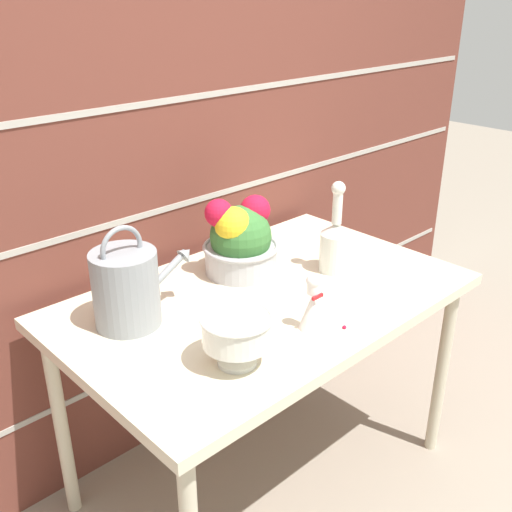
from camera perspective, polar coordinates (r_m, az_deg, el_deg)
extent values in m
plane|color=gray|center=(2.31, 0.72, -20.08)|extent=(12.00, 12.00, 0.00)
cube|color=brown|center=(2.08, -8.48, 9.71)|extent=(3.60, 0.08, 2.20)
cube|color=#A8A399|center=(2.36, -6.74, -8.57)|extent=(3.53, 0.00, 0.02)
cube|color=#A8A399|center=(2.10, -7.52, 4.78)|extent=(3.53, 0.00, 0.02)
cube|color=#A8A399|center=(2.01, -8.09, 14.46)|extent=(3.53, 0.00, 0.02)
cube|color=beige|center=(1.88, 0.83, -4.20)|extent=(1.26, 0.79, 0.04)
cylinder|color=beige|center=(2.30, 17.28, -10.35)|extent=(0.04, 0.04, 0.70)
cylinder|color=beige|center=(2.06, -18.07, -15.05)|extent=(0.04, 0.04, 0.70)
cylinder|color=beige|center=(2.62, 4.63, -4.59)|extent=(0.04, 0.04, 0.70)
cylinder|color=gray|center=(1.70, -12.29, -3.08)|extent=(0.19, 0.19, 0.22)
cylinder|color=gray|center=(1.77, -8.35, -1.30)|extent=(0.14, 0.02, 0.09)
cone|color=gray|center=(1.79, -6.66, 0.29)|extent=(0.05, 0.05, 0.06)
torus|color=gray|center=(1.65, -12.67, 0.75)|extent=(0.13, 0.01, 0.13)
cylinder|color=silver|center=(1.55, -1.81, -9.97)|extent=(0.10, 0.10, 0.01)
cylinder|color=silver|center=(1.53, -1.82, -9.03)|extent=(0.04, 0.04, 0.05)
sphere|color=silver|center=(1.53, -1.82, -8.95)|extent=(0.04, 0.04, 0.04)
cylinder|color=silver|center=(1.50, -1.85, -7.10)|extent=(0.18, 0.18, 0.07)
torus|color=silver|center=(1.48, -1.87, -5.91)|extent=(0.19, 0.19, 0.01)
cylinder|color=#ADADB2|center=(2.00, -1.44, -0.27)|extent=(0.24, 0.24, 0.09)
torus|color=#ADADB2|center=(1.98, -1.46, 0.93)|extent=(0.25, 0.25, 0.01)
sphere|color=#387033|center=(1.97, -1.47, 1.89)|extent=(0.20, 0.20, 0.20)
sphere|color=yellow|center=(1.91, -2.18, 2.95)|extent=(0.12, 0.12, 0.12)
sphere|color=red|center=(1.91, -3.58, 4.11)|extent=(0.09, 0.09, 0.09)
sphere|color=red|center=(1.97, -0.07, 4.40)|extent=(0.10, 0.10, 0.10)
cylinder|color=silver|center=(2.01, 7.50, 0.37)|extent=(0.10, 0.10, 0.13)
cone|color=silver|center=(1.98, 7.63, 2.60)|extent=(0.10, 0.10, 0.04)
cylinder|color=silver|center=(1.96, 7.75, 4.52)|extent=(0.03, 0.03, 0.11)
sphere|color=silver|center=(1.93, 7.86, 6.41)|extent=(0.05, 0.05, 0.05)
cone|color=white|center=(1.68, 5.34, -5.24)|extent=(0.07, 0.07, 0.11)
cylinder|color=white|center=(1.64, 5.44, -2.99)|extent=(0.03, 0.03, 0.04)
sphere|color=white|center=(1.63, 5.46, -2.40)|extent=(0.04, 0.04, 0.04)
cube|color=red|center=(1.64, 5.88, -3.88)|extent=(0.04, 0.01, 0.01)
sphere|color=red|center=(1.71, 8.42, -6.73)|extent=(0.01, 0.01, 0.01)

